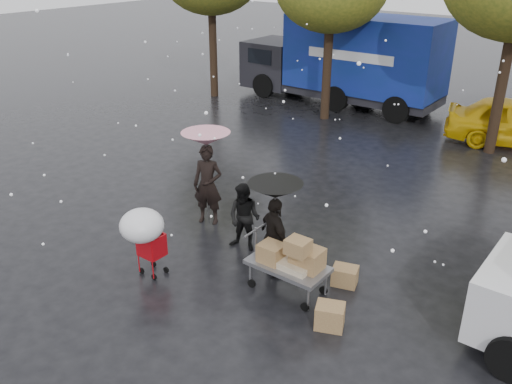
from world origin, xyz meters
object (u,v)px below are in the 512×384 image
Objects in this scene: vendor_cart at (292,259)px; shopping_cart at (143,229)px; person_black at (275,238)px; person_pink at (208,185)px; blue_truck at (345,60)px.

shopping_cart reaches higher than vendor_cart.
vendor_cart is at bearing 26.71° from shopping_cart.
shopping_cart is at bearing 66.10° from person_black.
blue_truck is (-2.64, 11.10, 0.81)m from person_pink.
blue_truck is at bearing 103.46° from shopping_cart.
shopping_cart is 0.18× the size of blue_truck.
person_pink is 1.29× the size of shopping_cart.
shopping_cart is (0.60, -2.47, 0.12)m from person_pink.
blue_truck is (-5.77, 12.29, 1.03)m from vendor_cart.
person_pink is at bearing 159.07° from vendor_cart.
person_pink is 2.54m from shopping_cart.
blue_truck reaches higher than person_pink.
vendor_cart is (3.13, -1.20, -0.22)m from person_pink.
person_black is at bearing 152.34° from vendor_cart.
blue_truck reaches higher than person_black.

